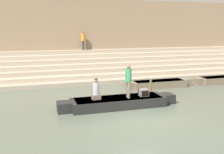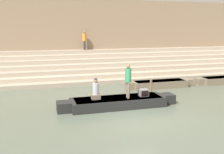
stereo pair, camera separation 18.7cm
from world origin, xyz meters
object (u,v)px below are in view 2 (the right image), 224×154
(moored_boat_shore, at_px, (160,84))
(person_on_steps, at_px, (84,39))
(person_rowing, at_px, (96,90))
(moored_boat_distant, at_px, (223,80))
(mooring_post, at_px, (151,87))
(tv_set, at_px, (143,93))
(person_standing, at_px, (128,79))
(rowboat_main, at_px, (118,102))

(moored_boat_shore, distance_m, person_on_steps, 8.37)
(person_rowing, bearing_deg, moored_boat_distant, 32.24)
(mooring_post, bearing_deg, tv_set, -124.92)
(person_standing, xyz_separation_m, tv_set, (0.94, 0.15, -0.85))
(person_rowing, relative_size, moored_boat_shore, 0.22)
(mooring_post, relative_size, person_on_steps, 0.63)
(person_standing, bearing_deg, tv_set, 10.02)
(moored_boat_distant, height_order, person_on_steps, person_on_steps)
(tv_set, bearing_deg, mooring_post, 62.56)
(moored_boat_distant, height_order, mooring_post, mooring_post)
(person_standing, distance_m, moored_boat_shore, 5.44)
(moored_boat_shore, relative_size, moored_boat_distant, 1.09)
(person_rowing, bearing_deg, moored_boat_shore, 47.37)
(rowboat_main, distance_m, moored_boat_shore, 5.52)
(moored_boat_shore, bearing_deg, mooring_post, -123.94)
(rowboat_main, height_order, tv_set, tv_set)
(person_standing, height_order, tv_set, person_standing)
(tv_set, bearing_deg, moored_boat_shore, 60.32)
(moored_boat_shore, xyz_separation_m, mooring_post, (-1.48, -1.81, 0.25))
(rowboat_main, bearing_deg, moored_boat_shore, 42.82)
(rowboat_main, distance_m, mooring_post, 3.25)
(rowboat_main, bearing_deg, mooring_post, 35.70)
(tv_set, distance_m, person_on_steps, 10.69)
(person_rowing, distance_m, person_on_steps, 10.54)
(moored_boat_distant, bearing_deg, moored_boat_shore, -178.62)
(moored_boat_distant, distance_m, person_on_steps, 11.89)
(moored_boat_distant, bearing_deg, rowboat_main, -157.55)
(person_standing, height_order, person_on_steps, person_on_steps)
(person_standing, relative_size, person_rowing, 1.59)
(rowboat_main, bearing_deg, person_rowing, 179.22)
(rowboat_main, distance_m, tv_set, 1.49)
(rowboat_main, relative_size, person_standing, 3.60)
(tv_set, height_order, mooring_post, mooring_post)
(rowboat_main, bearing_deg, moored_boat_distant, 22.77)
(person_rowing, height_order, person_on_steps, person_on_steps)
(person_standing, height_order, moored_boat_distant, person_standing)
(person_rowing, xyz_separation_m, mooring_post, (3.89, 1.74, -0.46))
(moored_boat_shore, bearing_deg, tv_set, -121.80)
(rowboat_main, height_order, person_on_steps, person_on_steps)
(person_standing, distance_m, person_on_steps, 10.60)
(rowboat_main, height_order, mooring_post, mooring_post)
(person_on_steps, bearing_deg, person_standing, -27.83)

